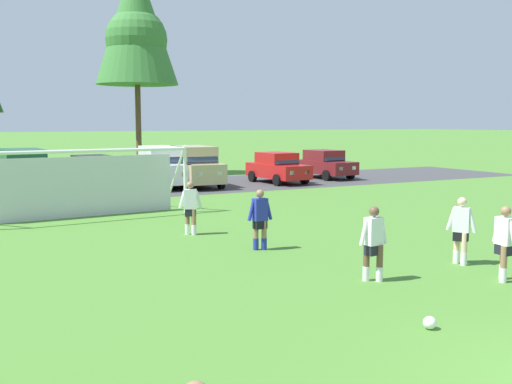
{
  "coord_description": "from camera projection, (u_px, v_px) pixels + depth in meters",
  "views": [
    {
      "loc": [
        -7.34,
        -3.9,
        3.44
      ],
      "look_at": [
        -0.13,
        9.7,
        1.62
      ],
      "focal_mm": 41.83,
      "sensor_mm": 36.0,
      "label": 1
    }
  ],
  "objects": [
    {
      "name": "parked_car_slot_center_right",
      "position": [
        162.0,
        166.0,
        31.21
      ],
      "size": [
        2.41,
        4.73,
        2.16
      ],
      "color": "silver",
      "rests_on": "ground"
    },
    {
      "name": "tree_mid_left",
      "position": [
        136.0,
        24.0,
        37.89
      ],
      "size": [
        5.23,
        5.23,
        13.95
      ],
      "color": "brown",
      "rests_on": "ground"
    },
    {
      "name": "parking_lot_strip",
      "position": [
        106.0,
        190.0,
        30.24
      ],
      "size": [
        52.0,
        8.4,
        0.01
      ],
      "primitive_type": "cube",
      "color": "#3D3D3F",
      "rests_on": "ground"
    },
    {
      "name": "player_defender_far",
      "position": [
        504.0,
        244.0,
        12.86
      ],
      "size": [
        0.36,
        0.73,
        1.64
      ],
      "color": "#936B4C",
      "rests_on": "ground"
    },
    {
      "name": "player_winger_right",
      "position": [
        260.0,
        220.0,
        16.01
      ],
      "size": [
        0.74,
        0.27,
        1.64
      ],
      "color": "#936B4C",
      "rests_on": "ground"
    },
    {
      "name": "parked_car_slot_far_right",
      "position": [
        278.0,
        167.0,
        33.59
      ],
      "size": [
        2.23,
        4.3,
        1.72
      ],
      "color": "red",
      "rests_on": "ground"
    },
    {
      "name": "soccer_ball",
      "position": [
        430.0,
        323.0,
        9.92
      ],
      "size": [
        0.22,
        0.22,
        0.22
      ],
      "color": "white",
      "rests_on": "ground"
    },
    {
      "name": "parked_car_slot_right",
      "position": [
        194.0,
        166.0,
        31.52
      ],
      "size": [
        2.3,
        4.68,
        2.16
      ],
      "color": "tan",
      "rests_on": "ground"
    },
    {
      "name": "parked_car_slot_center_left",
      "position": [
        23.0,
        171.0,
        28.11
      ],
      "size": [
        2.27,
        4.67,
        2.16
      ],
      "color": "#194C2D",
      "rests_on": "ground"
    },
    {
      "name": "soccer_goal",
      "position": [
        83.0,
        182.0,
        21.33
      ],
      "size": [
        7.53,
        2.46,
        2.57
      ],
      "color": "white",
      "rests_on": "ground"
    },
    {
      "name": "parked_car_slot_end",
      "position": [
        325.0,
        164.0,
        36.39
      ],
      "size": [
        2.25,
        4.31,
        1.72
      ],
      "color": "maroon",
      "rests_on": "ground"
    },
    {
      "name": "player_midfield_center",
      "position": [
        373.0,
        244.0,
        12.85
      ],
      "size": [
        0.74,
        0.33,
        1.64
      ],
      "color": "brown",
      "rests_on": "ground"
    },
    {
      "name": "player_striker_near",
      "position": [
        190.0,
        208.0,
        18.16
      ],
      "size": [
        0.68,
        0.43,
        1.64
      ],
      "color": "#936B4C",
      "rests_on": "ground"
    },
    {
      "name": "player_trailing_back",
      "position": [
        461.0,
        231.0,
        14.37
      ],
      "size": [
        0.41,
        0.7,
        1.64
      ],
      "color": "beige",
      "rests_on": "ground"
    },
    {
      "name": "parked_car_slot_center",
      "position": [
        93.0,
        172.0,
        30.66
      ],
      "size": [
        2.26,
        4.32,
        1.72
      ],
      "color": "black",
      "rests_on": "ground"
    },
    {
      "name": "ground_plane",
      "position": [
        187.0,
        223.0,
        20.4
      ],
      "size": [
        400.0,
        400.0,
        0.0
      ],
      "primitive_type": "plane",
      "color": "#477A2D"
    }
  ]
}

